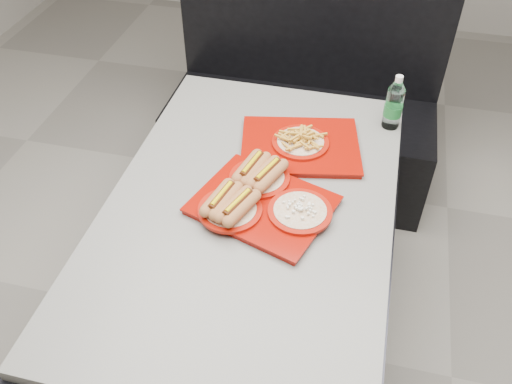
% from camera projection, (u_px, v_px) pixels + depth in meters
% --- Properties ---
extents(ground, '(6.00, 6.00, 0.00)m').
position_uv_depth(ground, '(251.00, 335.00, 2.23)').
color(ground, gray).
rests_on(ground, ground).
extents(diner_table, '(0.92, 1.42, 0.75)m').
position_uv_depth(diner_table, '(250.00, 239.00, 1.83)').
color(diner_table, black).
rests_on(diner_table, ground).
extents(booth_bench, '(1.30, 0.57, 1.35)m').
position_uv_depth(booth_bench, '(303.00, 107.00, 2.73)').
color(booth_bench, black).
rests_on(booth_bench, ground).
extents(tray_near, '(0.49, 0.43, 0.09)m').
position_uv_depth(tray_near, '(259.00, 198.00, 1.69)').
color(tray_near, '#850C03').
rests_on(tray_near, diner_table).
extents(tray_far, '(0.47, 0.40, 0.08)m').
position_uv_depth(tray_far, '(300.00, 144.00, 1.91)').
color(tray_far, '#850C03').
rests_on(tray_far, diner_table).
extents(water_bottle, '(0.07, 0.07, 0.21)m').
position_uv_depth(water_bottle, '(394.00, 105.00, 1.96)').
color(water_bottle, silver).
rests_on(water_bottle, diner_table).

